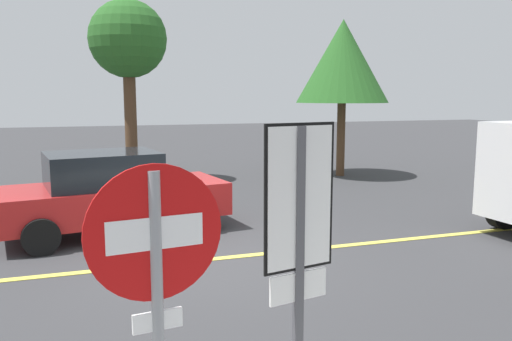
% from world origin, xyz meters
% --- Properties ---
extents(ground_plane, '(80.00, 80.00, 0.00)m').
position_xyz_m(ground_plane, '(0.00, 0.00, 0.00)').
color(ground_plane, '#38383A').
extents(lane_marking_centre, '(28.00, 0.16, 0.01)m').
position_xyz_m(lane_marking_centre, '(3.00, 0.00, 0.01)').
color(lane_marking_centre, '#E0D14C').
extents(stop_sign, '(0.76, 0.12, 2.34)m').
position_xyz_m(stop_sign, '(-1.33, -5.31, 1.60)').
color(stop_sign, gray).
rests_on(stop_sign, ground_plane).
extents(speed_limit_sign, '(0.53, 0.12, 2.52)m').
position_xyz_m(speed_limit_sign, '(-0.34, -4.96, 1.76)').
color(speed_limit_sign, '#4C4C51').
rests_on(speed_limit_sign, ground_plane).
extents(car_red_near_curb, '(4.49, 2.55, 1.61)m').
position_xyz_m(car_red_near_curb, '(-1.22, 2.26, 0.81)').
color(car_red_near_curb, red).
rests_on(car_red_near_curb, ground_plane).
extents(tree_left_verge, '(2.37, 2.37, 5.59)m').
position_xyz_m(tree_left_verge, '(-0.29, 8.45, 4.31)').
color(tree_left_verge, '#513823').
rests_on(tree_left_verge, ground_plane).
extents(tree_centre_verge, '(3.05, 3.05, 5.17)m').
position_xyz_m(tree_centre_verge, '(6.52, 7.49, 3.80)').
color(tree_centre_verge, '#513823').
rests_on(tree_centre_verge, ground_plane).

